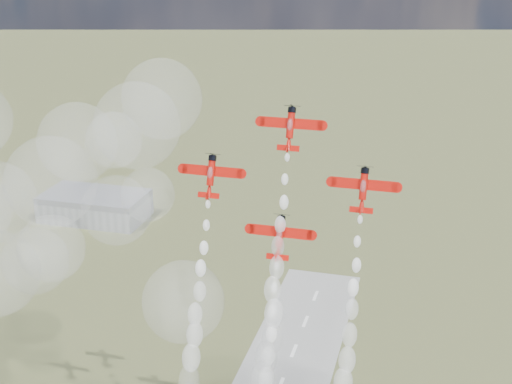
{
  "coord_description": "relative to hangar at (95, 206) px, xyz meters",
  "views": [
    {
      "loc": [
        41.77,
        -114.64,
        135.68
      ],
      "look_at": [
        6.61,
        15.81,
        85.28
      ],
      "focal_mm": 50.0,
      "sensor_mm": 36.0,
      "label": 1
    }
  ],
  "objects": [
    {
      "name": "drifted_smoke_cloud",
      "position": [
        80.24,
        -157.47,
        71.39
      ],
      "size": [
        65.91,
        40.76,
        61.9
      ],
      "color": "white",
      "rests_on": "ground"
    },
    {
      "name": "smoke_trail_lead",
      "position": [
        132.6,
        -176.86,
        50.23
      ],
      "size": [
        6.01,
        20.95,
        49.18
      ],
      "color": "white",
      "rests_on": "plane_lead"
    },
    {
      "name": "plane_right",
      "position": [
        148.17,
        -164.29,
        81.56
      ],
      "size": [
        12.71,
        5.84,
        8.65
      ],
      "rotation": [
        1.19,
        0.0,
        0.0
      ],
      "color": "red",
      "rests_on": "ground"
    },
    {
      "name": "plane_lead",
      "position": [
        132.61,
        -160.21,
        91.66
      ],
      "size": [
        12.71,
        5.84,
        8.65
      ],
      "rotation": [
        1.19,
        0.0,
        0.0
      ],
      "color": "red",
      "rests_on": "ground"
    },
    {
      "name": "plane_left",
      "position": [
        117.05,
        -164.29,
        81.56
      ],
      "size": [
        12.71,
        5.84,
        8.65
      ],
      "rotation": [
        1.19,
        0.0,
        0.0
      ],
      "color": "red",
      "rests_on": "ground"
    },
    {
      "name": "plane_slot",
      "position": [
        132.61,
        -168.37,
        71.46
      ],
      "size": [
        12.71,
        5.84,
        8.65
      ],
      "rotation": [
        1.19,
        0.0,
        0.0
      ],
      "color": "red",
      "rests_on": "ground"
    },
    {
      "name": "hangar",
      "position": [
        0.0,
        0.0,
        0.0
      ],
      "size": [
        50.0,
        28.0,
        13.0
      ],
      "color": "gray",
      "rests_on": "ground"
    }
  ]
}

